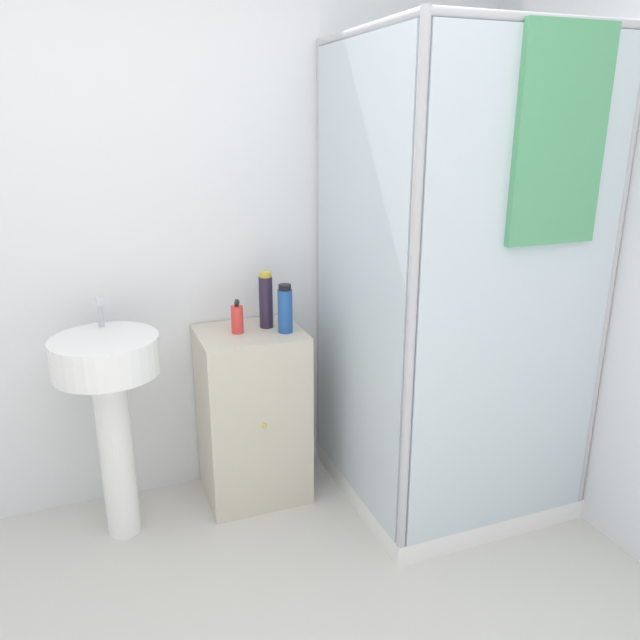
# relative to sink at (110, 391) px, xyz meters

# --- Properties ---
(wall_back) EXTENTS (6.40, 0.06, 2.50)m
(wall_back) POSITION_rel_sink_xyz_m (0.28, 0.32, 0.58)
(wall_back) COLOR silver
(wall_back) RESTS_ON ground_plane
(shower_enclosure) EXTENTS (0.94, 0.97, 2.06)m
(shower_enclosure) POSITION_rel_sink_xyz_m (1.42, -0.27, -0.10)
(shower_enclosure) COLOR white
(shower_enclosure) RESTS_ON ground_plane
(vanity_cabinet) EXTENTS (0.46, 0.41, 0.82)m
(vanity_cabinet) POSITION_rel_sink_xyz_m (0.62, 0.09, -0.26)
(vanity_cabinet) COLOR beige
(vanity_cabinet) RESTS_ON ground_plane
(sink) EXTENTS (0.43, 0.43, 1.03)m
(sink) POSITION_rel_sink_xyz_m (0.00, 0.00, 0.00)
(sink) COLOR white
(sink) RESTS_ON ground_plane
(soap_dispenser) EXTENTS (0.05, 0.06, 0.15)m
(soap_dispenser) POSITION_rel_sink_xyz_m (0.56, 0.09, 0.22)
(soap_dispenser) COLOR red
(soap_dispenser) RESTS_ON vanity_cabinet
(shampoo_bottle_tall_black) EXTENTS (0.06, 0.06, 0.26)m
(shampoo_bottle_tall_black) POSITION_rel_sink_xyz_m (0.71, 0.12, 0.28)
(shampoo_bottle_tall_black) COLOR #281E33
(shampoo_bottle_tall_black) RESTS_ON vanity_cabinet
(shampoo_bottle_blue) EXTENTS (0.07, 0.07, 0.22)m
(shampoo_bottle_blue) POSITION_rel_sink_xyz_m (0.77, 0.03, 0.26)
(shampoo_bottle_blue) COLOR #1E4C93
(shampoo_bottle_blue) RESTS_ON vanity_cabinet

